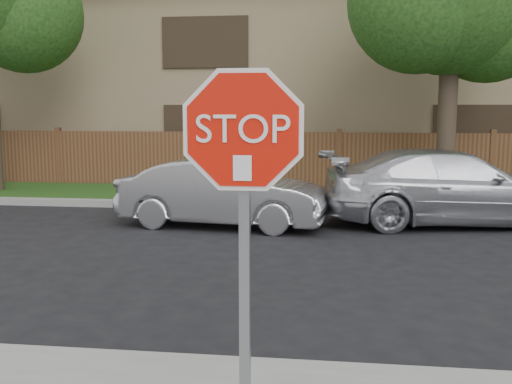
# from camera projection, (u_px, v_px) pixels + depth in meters

# --- Properties ---
(ground) EXTENTS (90.00, 90.00, 0.00)m
(ground) POSITION_uv_depth(u_px,v_px,m) (346.00, 373.00, 5.18)
(ground) COLOR black
(ground) RESTS_ON ground
(far_curb) EXTENTS (70.00, 0.30, 0.15)m
(far_curb) POSITION_uv_depth(u_px,v_px,m) (339.00, 208.00, 13.17)
(far_curb) COLOR gray
(far_curb) RESTS_ON ground
(grass_strip) EXTENTS (70.00, 3.00, 0.12)m
(grass_strip) POSITION_uv_depth(u_px,v_px,m) (338.00, 198.00, 14.80)
(grass_strip) COLOR #1E4714
(grass_strip) RESTS_ON ground
(fence) EXTENTS (70.00, 0.12, 1.60)m
(fence) POSITION_uv_depth(u_px,v_px,m) (339.00, 162.00, 16.26)
(fence) COLOR #53301D
(fence) RESTS_ON ground
(apartment_building) EXTENTS (35.20, 9.20, 7.20)m
(apartment_building) POSITION_uv_depth(u_px,v_px,m) (339.00, 72.00, 21.38)
(apartment_building) COLOR #9E8762
(apartment_building) RESTS_ON ground
(stop_sign) EXTENTS (1.01, 0.13, 2.55)m
(stop_sign) POSITION_uv_depth(u_px,v_px,m) (243.00, 184.00, 3.56)
(stop_sign) COLOR gray
(stop_sign) RESTS_ON sidewalk_near
(sedan_left) EXTENTS (4.09, 1.82, 1.30)m
(sedan_left) POSITION_uv_depth(u_px,v_px,m) (223.00, 193.00, 11.47)
(sedan_left) COLOR #B7B7BC
(sedan_left) RESTS_ON ground
(sedan_right) EXTENTS (5.30, 2.82, 1.46)m
(sedan_right) POSITION_uv_depth(u_px,v_px,m) (451.00, 187.00, 11.69)
(sedan_right) COLOR silver
(sedan_right) RESTS_ON ground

